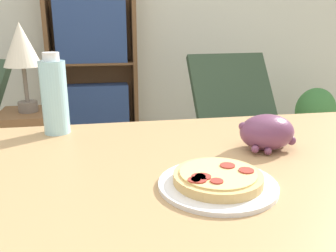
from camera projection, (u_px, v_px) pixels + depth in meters
name	position (u px, v px, depth m)	size (l,w,h in m)	color
dining_table	(201.00, 199.00, 0.92)	(1.33, 0.81, 0.77)	tan
pizza_on_plate	(218.00, 180.00, 0.76)	(0.26, 0.26, 0.04)	white
grape_bunch	(267.00, 132.00, 0.97)	(0.16, 0.12, 0.10)	#6B3856
drink_bottle	(54.00, 96.00, 1.10)	(0.08, 0.08, 0.25)	#A3DBEA
lounge_chair_far	(241.00, 143.00, 2.51)	(0.65, 0.80, 0.88)	slate
bookshelf	(93.00, 70.00, 3.21)	(0.78, 0.26, 1.49)	brown
side_table	(34.00, 159.00, 2.17)	(0.34, 0.34, 0.60)	brown
table_lamp	(21.00, 49.00, 1.98)	(0.21, 0.21, 0.51)	#665B51
potted_plant_floor	(315.00, 115.00, 3.22)	(0.36, 0.31, 0.54)	#BCB2A3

